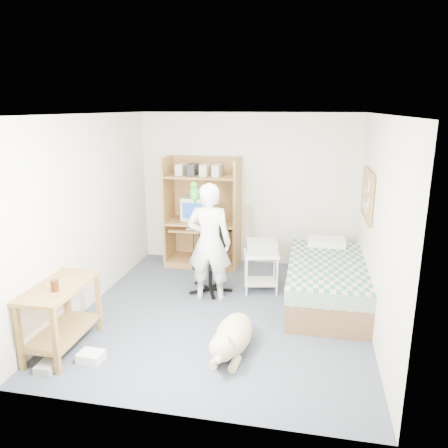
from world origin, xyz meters
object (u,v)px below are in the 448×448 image
Objects in this scene: bed at (326,281)px; dog at (232,336)px; printer_cart at (261,266)px; side_desk at (61,307)px; computer_hutch at (203,217)px; office_chair at (211,267)px; person at (209,243)px.

bed is 1.71× the size of dog.
dog is 2.03× the size of printer_cart.
printer_cart is (1.94, 1.98, -0.11)m from side_desk.
computer_hutch is 0.89× the size of bed.
person is (0.05, -0.30, 0.47)m from office_chair.
office_chair is 1.71m from dog.
office_chair is 0.60× the size of person.
printer_cart is (-0.91, 0.17, 0.10)m from bed.
computer_hutch is at bearing 150.71° from bed.
office_chair is at bearing 56.87° from side_desk.
person is at bearing 117.70° from dog.
bed reaches higher than printer_cart.
side_desk is 1.87m from dog.
person is (-1.57, -0.25, 0.53)m from bed.
printer_cart is at bearing -150.67° from person.
bed is at bearing -173.75° from person.
bed is 2.05× the size of office_chair.
side_desk is (-0.85, -2.94, -0.33)m from computer_hutch.
side_desk is 0.85× the size of dog.
office_chair is (-1.63, 0.06, 0.06)m from bed.
computer_hutch reaches higher than printer_cart.
person is 0.89m from printer_cart.
computer_hutch is at bearing -75.30° from person.
computer_hutch is 1.83× the size of office_chair.
person is 1.54m from dog.
printer_cart is (1.09, -0.96, -0.43)m from computer_hutch.
person is at bearing -159.54° from printer_cart.
computer_hutch is 3.08m from side_desk.
computer_hutch is 2.35m from bed.
side_desk is at bearing -125.73° from office_chair.
computer_hutch is at bearing 73.86° from side_desk.
person is at bearing 50.92° from side_desk.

